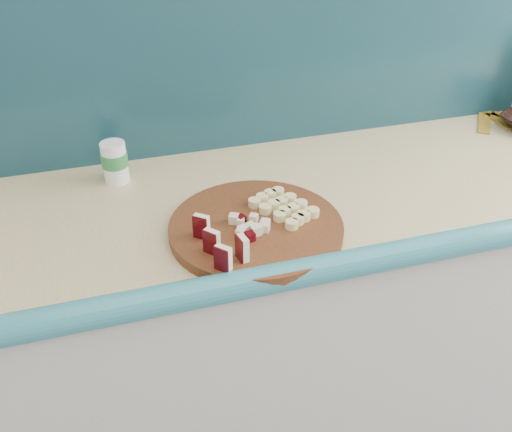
% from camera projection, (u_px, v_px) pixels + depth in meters
% --- Properties ---
extents(kitchen_counter, '(2.20, 0.63, 0.91)m').
position_uv_depth(kitchen_counter, '(403.00, 302.00, 1.72)').
color(kitchen_counter, silver).
rests_on(kitchen_counter, ground).
extents(backsplash, '(2.20, 0.02, 0.50)m').
position_uv_depth(backsplash, '(388.00, 42.00, 1.56)').
color(backsplash, teal).
rests_on(backsplash, kitchen_counter).
extents(cutting_board, '(0.50, 0.50, 0.02)m').
position_uv_depth(cutting_board, '(256.00, 228.00, 1.23)').
color(cutting_board, '#4E2210').
rests_on(cutting_board, kitchen_counter).
extents(apple_wedges, '(0.09, 0.15, 0.05)m').
position_uv_depth(apple_wedges, '(219.00, 243.00, 1.12)').
color(apple_wedges, '#FCF3C9').
rests_on(apple_wedges, cutting_board).
extents(apple_chunks, '(0.06, 0.07, 0.02)m').
position_uv_depth(apple_chunks, '(247.00, 224.00, 1.21)').
color(apple_chunks, '#FFEECB').
rests_on(apple_chunks, cutting_board).
extents(banana_slices, '(0.14, 0.16, 0.02)m').
position_uv_depth(banana_slices, '(284.00, 207.00, 1.26)').
color(banana_slices, '#F2E693').
rests_on(banana_slices, cutting_board).
extents(canister, '(0.06, 0.06, 0.10)m').
position_uv_depth(canister, '(115.00, 161.00, 1.40)').
color(canister, white).
rests_on(canister, kitchen_counter).
extents(banana_peel, '(0.21, 0.18, 0.01)m').
position_uv_depth(banana_peel, '(499.00, 121.00, 1.73)').
color(banana_peel, gold).
rests_on(banana_peel, kitchen_counter).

